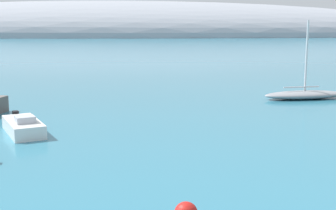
% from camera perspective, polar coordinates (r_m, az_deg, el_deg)
% --- Properties ---
extents(distant_ridge, '(375.91, 89.28, 36.24)m').
position_cam_1_polar(distant_ridge, '(251.63, -7.59, 8.40)').
color(distant_ridge, '#999EA8').
rests_on(distant_ridge, ground).
extents(sailboat_grey_outer_mooring, '(7.85, 3.50, 6.99)m').
position_cam_1_polar(sailboat_grey_outer_mooring, '(43.76, 16.36, 1.28)').
color(sailboat_grey_outer_mooring, gray).
rests_on(sailboat_grey_outer_mooring, water).
extents(motorboat_white_alongside_breakwater, '(3.70, 5.09, 1.22)m').
position_cam_1_polar(motorboat_white_alongside_breakwater, '(30.24, -17.28, -2.49)').
color(motorboat_white_alongside_breakwater, white).
rests_on(motorboat_white_alongside_breakwater, water).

